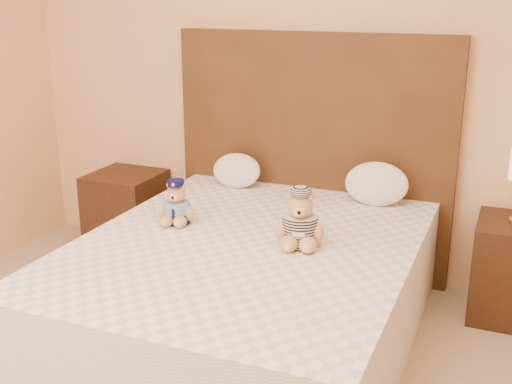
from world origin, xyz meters
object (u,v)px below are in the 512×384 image
pillow_left (237,169)px  teddy_prisoner (300,219)px  pillow_right (376,182)px  nightstand_left (127,212)px  teddy_police (177,202)px  bed (247,292)px

pillow_left → teddy_prisoner: bearing=-48.8°
pillow_right → teddy_prisoner: bearing=-104.0°
teddy_prisoner → nightstand_left: bearing=139.1°
teddy_police → pillow_left: 0.73m
bed → nightstand_left: same height
bed → pillow_left: size_ratio=6.29×
bed → teddy_police: (-0.45, 0.10, 0.39)m
bed → pillow_right: pillow_right is taller
bed → pillow_left: (-0.43, 0.83, 0.39)m
bed → pillow_left: bearing=117.5°
bed → nightstand_left: bearing=147.4°
bed → pillow_right: (0.45, 0.83, 0.40)m
teddy_prisoner → pillow_right: size_ratio=0.76×
teddy_prisoner → pillow_left: bearing=117.0°
nightstand_left → teddy_prisoner: bearing=-26.6°
bed → pillow_right: bearing=61.4°
pillow_left → pillow_right: 0.88m
bed → pillow_right: size_ratio=5.44×
teddy_police → teddy_prisoner: bearing=-15.4°
pillow_right → teddy_police: bearing=-140.9°
pillow_right → nightstand_left: bearing=-179.0°
teddy_prisoner → pillow_left: 1.04m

